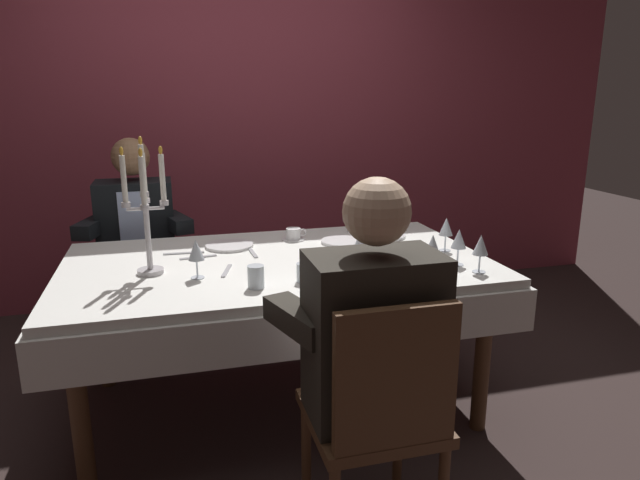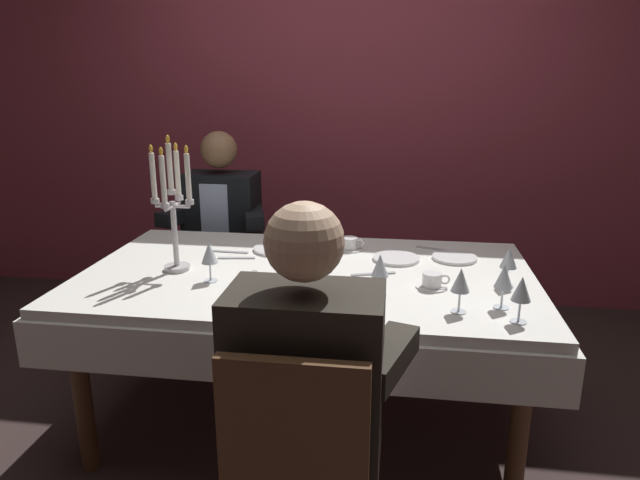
{
  "view_description": "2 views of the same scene",
  "coord_description": "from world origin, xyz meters",
  "px_view_note": "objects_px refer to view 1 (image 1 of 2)",
  "views": [
    {
      "loc": [
        -0.46,
        -2.43,
        1.48
      ],
      "look_at": [
        0.21,
        0.02,
        0.81
      ],
      "focal_mm": 31.62,
      "sensor_mm": 36.0,
      "label": 1
    },
    {
      "loc": [
        0.38,
        -2.25,
        1.54
      ],
      "look_at": [
        0.05,
        0.07,
        0.86
      ],
      "focal_mm": 31.77,
      "sensor_mm": 36.0,
      "label": 2
    }
  ],
  "objects_px": {
    "candelabra": "(146,211)",
    "wine_glass_4": "(459,240)",
    "coffee_cup_0": "(393,253)",
    "wine_glass_1": "(481,246)",
    "wine_glass_5": "(360,244)",
    "water_tumbler_0": "(256,277)",
    "dinner_plate_1": "(386,236)",
    "wine_glass_2": "(446,227)",
    "coffee_cup_1": "(294,235)",
    "dinner_plate_2": "(230,245)",
    "seated_diner_0": "(136,226)",
    "water_tumbler_1": "(304,272)",
    "wine_glass_3": "(433,246)",
    "wine_glass_0": "(196,251)",
    "seated_diner_1": "(374,335)",
    "dinner_plate_0": "(342,241)",
    "dining_table": "(278,284)"
  },
  "relations": [
    {
      "from": "candelabra",
      "to": "wine_glass_4",
      "type": "relative_size",
      "value": 3.5
    },
    {
      "from": "wine_glass_4",
      "to": "coffee_cup_0",
      "type": "distance_m",
      "value": 0.31
    },
    {
      "from": "wine_glass_1",
      "to": "wine_glass_5",
      "type": "relative_size",
      "value": 1.0
    },
    {
      "from": "water_tumbler_0",
      "to": "wine_glass_4",
      "type": "bearing_deg",
      "value": 4.01
    },
    {
      "from": "dinner_plate_1",
      "to": "wine_glass_2",
      "type": "relative_size",
      "value": 1.23
    },
    {
      "from": "coffee_cup_1",
      "to": "wine_glass_2",
      "type": "bearing_deg",
      "value": -31.3
    },
    {
      "from": "dinner_plate_2",
      "to": "wine_glass_2",
      "type": "relative_size",
      "value": 1.44
    },
    {
      "from": "candelabra",
      "to": "wine_glass_2",
      "type": "relative_size",
      "value": 3.5
    },
    {
      "from": "dinner_plate_2",
      "to": "seated_diner_0",
      "type": "relative_size",
      "value": 0.19
    },
    {
      "from": "candelabra",
      "to": "dinner_plate_2",
      "type": "relative_size",
      "value": 2.43
    },
    {
      "from": "dinner_plate_1",
      "to": "wine_glass_1",
      "type": "bearing_deg",
      "value": -76.92
    },
    {
      "from": "dinner_plate_2",
      "to": "dinner_plate_1",
      "type": "bearing_deg",
      "value": -1.53
    },
    {
      "from": "wine_glass_1",
      "to": "water_tumbler_1",
      "type": "height_order",
      "value": "wine_glass_1"
    },
    {
      "from": "dinner_plate_1",
      "to": "wine_glass_3",
      "type": "height_order",
      "value": "wine_glass_3"
    },
    {
      "from": "dinner_plate_1",
      "to": "water_tumbler_1",
      "type": "height_order",
      "value": "water_tumbler_1"
    },
    {
      "from": "wine_glass_0",
      "to": "wine_glass_4",
      "type": "bearing_deg",
      "value": -6.0
    },
    {
      "from": "wine_glass_3",
      "to": "seated_diner_1",
      "type": "bearing_deg",
      "value": -130.65
    },
    {
      "from": "dinner_plate_0",
      "to": "coffee_cup_1",
      "type": "height_order",
      "value": "coffee_cup_1"
    },
    {
      "from": "wine_glass_1",
      "to": "water_tumbler_1",
      "type": "distance_m",
      "value": 0.75
    },
    {
      "from": "dining_table",
      "to": "water_tumbler_0",
      "type": "bearing_deg",
      "value": -113.4
    },
    {
      "from": "wine_glass_3",
      "to": "wine_glass_2",
      "type": "bearing_deg",
      "value": 53.59
    },
    {
      "from": "wine_glass_1",
      "to": "coffee_cup_1",
      "type": "xyz_separation_m",
      "value": [
        -0.64,
        0.74,
        -0.09
      ]
    },
    {
      "from": "dinner_plate_2",
      "to": "wine_glass_0",
      "type": "height_order",
      "value": "wine_glass_0"
    },
    {
      "from": "wine_glass_0",
      "to": "dining_table",
      "type": "bearing_deg",
      "value": 25.13
    },
    {
      "from": "wine_glass_1",
      "to": "seated_diner_0",
      "type": "bearing_deg",
      "value": 138.16
    },
    {
      "from": "dining_table",
      "to": "coffee_cup_0",
      "type": "relative_size",
      "value": 14.7
    },
    {
      "from": "wine_glass_2",
      "to": "wine_glass_3",
      "type": "distance_m",
      "value": 0.35
    },
    {
      "from": "water_tumbler_0",
      "to": "water_tumbler_1",
      "type": "height_order",
      "value": "water_tumbler_0"
    },
    {
      "from": "wine_glass_1",
      "to": "wine_glass_5",
      "type": "distance_m",
      "value": 0.51
    },
    {
      "from": "coffee_cup_0",
      "to": "dinner_plate_0",
      "type": "bearing_deg",
      "value": 113.48
    },
    {
      "from": "dinner_plate_2",
      "to": "wine_glass_4",
      "type": "relative_size",
      "value": 1.44
    },
    {
      "from": "dinner_plate_2",
      "to": "wine_glass_5",
      "type": "bearing_deg",
      "value": -45.61
    },
    {
      "from": "candelabra",
      "to": "wine_glass_2",
      "type": "xyz_separation_m",
      "value": [
        1.37,
        -0.01,
        -0.15
      ]
    },
    {
      "from": "dinner_plate_1",
      "to": "wine_glass_1",
      "type": "height_order",
      "value": "wine_glass_1"
    },
    {
      "from": "wine_glass_4",
      "to": "wine_glass_5",
      "type": "relative_size",
      "value": 1.0
    },
    {
      "from": "wine_glass_5",
      "to": "coffee_cup_0",
      "type": "relative_size",
      "value": 1.24
    },
    {
      "from": "dinner_plate_1",
      "to": "wine_glass_1",
      "type": "xyz_separation_m",
      "value": [
        0.15,
        -0.67,
        0.11
      ]
    },
    {
      "from": "wine_glass_0",
      "to": "wine_glass_5",
      "type": "distance_m",
      "value": 0.69
    },
    {
      "from": "candelabra",
      "to": "wine_glass_1",
      "type": "height_order",
      "value": "candelabra"
    },
    {
      "from": "dinner_plate_1",
      "to": "water_tumbler_1",
      "type": "xyz_separation_m",
      "value": [
        -0.59,
        -0.59,
        0.03
      ]
    },
    {
      "from": "wine_glass_2",
      "to": "wine_glass_3",
      "type": "bearing_deg",
      "value": -126.41
    },
    {
      "from": "dinner_plate_2",
      "to": "coffee_cup_0",
      "type": "distance_m",
      "value": 0.81
    },
    {
      "from": "dinner_plate_2",
      "to": "candelabra",
      "type": "bearing_deg",
      "value": -137.42
    },
    {
      "from": "dinner_plate_2",
      "to": "seated_diner_0",
      "type": "bearing_deg",
      "value": 127.63
    },
    {
      "from": "dining_table",
      "to": "water_tumbler_0",
      "type": "relative_size",
      "value": 21.38
    },
    {
      "from": "dinner_plate_1",
      "to": "dinner_plate_2",
      "type": "distance_m",
      "value": 0.82
    },
    {
      "from": "dinner_plate_1",
      "to": "coffee_cup_0",
      "type": "distance_m",
      "value": 0.4
    },
    {
      "from": "wine_glass_1",
      "to": "seated_diner_1",
      "type": "bearing_deg",
      "value": -143.78
    },
    {
      "from": "wine_glass_3",
      "to": "coffee_cup_1",
      "type": "height_order",
      "value": "wine_glass_3"
    },
    {
      "from": "wine_glass_1",
      "to": "candelabra",
      "type": "bearing_deg",
      "value": 165.46
    }
  ]
}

